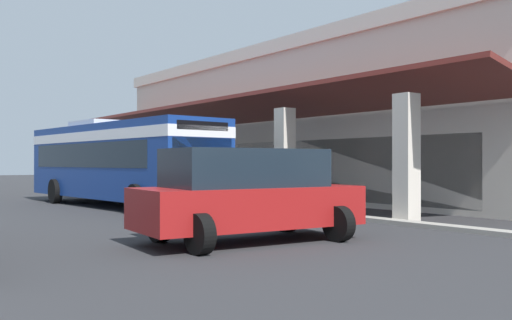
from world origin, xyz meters
The scene contains 7 objects.
ground centered at (0.00, 8.00, 0.00)m, with size 120.00×120.00×0.00m, color #2D2D30.
curb_strip centered at (-2.50, 3.19, 0.06)m, with size 31.79×0.50×0.12m, color #9E998E.
plaza_building centered at (-2.50, 12.82, 3.58)m, with size 26.79×15.89×7.16m.
transit_bus centered at (-2.29, -0.37, 1.85)m, with size 11.36×3.38×3.34m.
parked_suv_red centered at (8.49, -2.06, 1.02)m, with size 3.01×4.96×1.97m.
pedestrian centered at (5.46, -1.72, 0.96)m, with size 0.56×0.51×1.70m.
potted_palm centered at (-5.88, 4.52, 0.53)m, with size 1.94×1.83×2.26m.
Camera 1 is at (18.09, -9.04, 1.69)m, focal length 39.37 mm.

